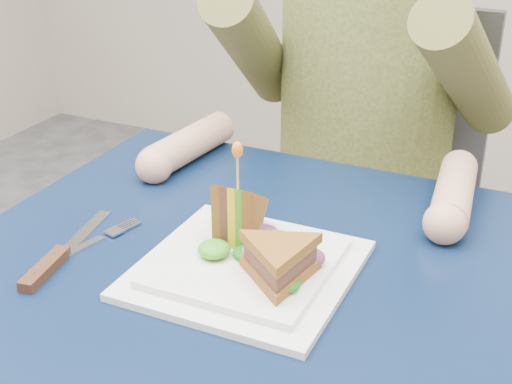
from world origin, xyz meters
The scene contains 12 objects.
table centered at (0.00, 0.00, 0.65)m, with size 0.75×0.75×0.73m.
chair centered at (0.00, 0.67, 0.54)m, with size 0.42×0.40×0.93m.
diner centered at (0.00, 0.56, 0.91)m, with size 0.54×0.59×0.74m.
plate centered at (0.02, -0.01, 0.74)m, with size 0.26×0.26×0.02m.
sandwich_flat centered at (0.08, -0.03, 0.78)m, with size 0.16×0.16×0.05m.
sandwich_upright centered at (-0.01, 0.04, 0.78)m, with size 0.08×0.12×0.12m.
fork centered at (-0.20, -0.04, 0.73)m, with size 0.06×0.18×0.01m.
knife centered at (-0.21, -0.10, 0.74)m, with size 0.06×0.22×0.02m.
toothpick centered at (-0.01, 0.04, 0.85)m, with size 0.00×0.00×0.06m, color tan.
toothpick_frill centered at (-0.01, 0.04, 0.88)m, with size 0.01×0.01×0.02m, color orange.
lettuce_spill centered at (0.03, 0.00, 0.76)m, with size 0.15×0.13×0.02m, color #337A14, non-canonical shape.
onion_ring centered at (0.04, 0.00, 0.77)m, with size 0.04×0.04×0.01m, color #9E4C7A.
Camera 1 is at (0.36, -0.70, 1.21)m, focal length 50.00 mm.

